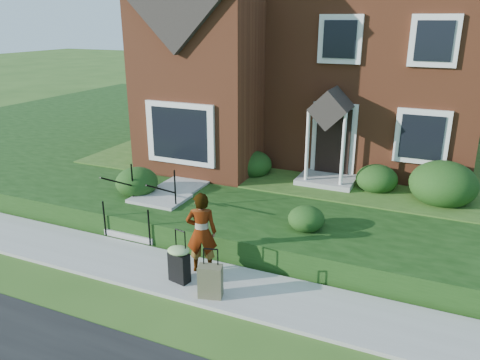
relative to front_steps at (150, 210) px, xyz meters
The scene contains 10 objects.
ground 3.14m from the front_steps, 36.42° to the right, with size 120.00×120.00×0.00m, color #2D5119.
sidewalk 3.14m from the front_steps, 36.42° to the right, with size 60.00×1.60×0.08m, color #9E9B93.
terrace 11.15m from the front_steps, 54.33° to the left, with size 44.00×20.00×0.60m, color black.
walkway 3.16m from the front_steps, 90.00° to the left, with size 1.20×6.00×0.06m, color #9E9B93.
main_house 9.41m from the front_steps, 73.56° to the left, with size 10.40×10.20×9.40m.
front_steps is the anchor object (origin of this frame).
foundation_shrubs 4.37m from the front_steps, 43.65° to the left, with size 10.20×4.36×1.20m.
woman 2.81m from the front_steps, 32.91° to the right, with size 0.64×0.42×1.75m, color #999999.
suitcase_black 2.97m from the front_steps, 44.61° to the right, with size 0.53×0.46×1.11m.
suitcase_olive 3.76m from the front_steps, 38.33° to the right, with size 0.51×0.37×0.99m.
Camera 1 is at (4.12, -7.35, 5.14)m, focal length 35.00 mm.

